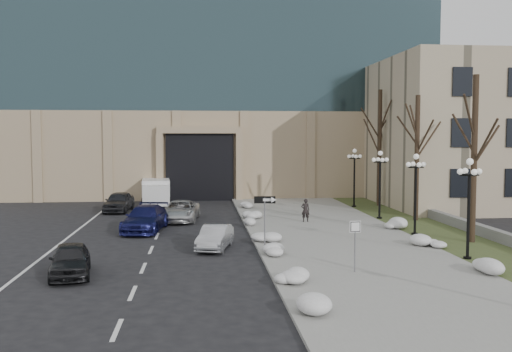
# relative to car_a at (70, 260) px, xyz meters

# --- Properties ---
(ground) EXTENTS (160.00, 160.00, 0.00)m
(ground) POSITION_rel_car_a_xyz_m (9.36, -4.92, -0.67)
(ground) COLOR black
(ground) RESTS_ON ground
(sidewalk) EXTENTS (9.00, 40.00, 0.12)m
(sidewalk) POSITION_rel_car_a_xyz_m (12.86, 9.08, -0.61)
(sidewalk) COLOR gray
(sidewalk) RESTS_ON ground
(curb) EXTENTS (0.30, 40.00, 0.14)m
(curb) POSITION_rel_car_a_xyz_m (8.36, 9.08, -0.60)
(curb) COLOR gray
(curb) RESTS_ON ground
(grass_strip) EXTENTS (4.00, 40.00, 0.10)m
(grass_strip) POSITION_rel_car_a_xyz_m (19.36, 9.08, -0.62)
(grass_strip) COLOR #3B4723
(grass_strip) RESTS_ON ground
(stone_wall) EXTENTS (0.50, 30.00, 0.70)m
(stone_wall) POSITION_rel_car_a_xyz_m (21.36, 11.08, -0.32)
(stone_wall) COLOR gray
(stone_wall) RESTS_ON ground
(office_tower) EXTENTS (40.00, 24.70, 36.00)m
(office_tower) POSITION_rel_car_a_xyz_m (7.35, 38.67, 17.82)
(office_tower) COLOR tan
(office_tower) RESTS_ON ground
(classical_building) EXTENTS (22.00, 18.12, 12.00)m
(classical_building) POSITION_rel_car_a_xyz_m (31.36, 23.06, 5.33)
(classical_building) COLOR tan
(classical_building) RESTS_ON ground
(car_a) EXTENTS (2.23, 4.15, 1.34)m
(car_a) POSITION_rel_car_a_xyz_m (0.00, 0.00, 0.00)
(car_a) COLOR black
(car_a) RESTS_ON ground
(car_b) EXTENTS (2.14, 3.92, 1.23)m
(car_b) POSITION_rel_car_a_xyz_m (6.11, 5.00, -0.06)
(car_b) COLOR #ACAFB4
(car_b) RESTS_ON ground
(car_c) EXTENTS (2.85, 5.52, 1.53)m
(car_c) POSITION_rel_car_a_xyz_m (2.04, 10.98, 0.10)
(car_c) COLOR navy
(car_c) RESTS_ON ground
(car_d) EXTENTS (2.78, 5.18, 1.38)m
(car_d) POSITION_rel_car_a_xyz_m (4.01, 14.93, 0.02)
(car_d) COLOR silver
(car_d) RESTS_ON ground
(car_e) EXTENTS (2.16, 4.62, 1.53)m
(car_e) POSITION_rel_car_a_xyz_m (-0.81, 20.19, 0.09)
(car_e) COLOR #2C2C30
(car_e) RESTS_ON ground
(pedestrian) EXTENTS (0.58, 0.40, 1.52)m
(pedestrian) POSITION_rel_car_a_xyz_m (12.28, 12.97, 0.21)
(pedestrian) COLOR black
(pedestrian) RESTS_ON sidewalk
(box_truck) EXTENTS (2.75, 6.67, 2.07)m
(box_truck) POSITION_rel_car_a_xyz_m (1.59, 25.48, 0.33)
(box_truck) COLOR silver
(box_truck) RESTS_ON ground
(one_way_sign) EXTENTS (1.07, 0.31, 2.88)m
(one_way_sign) POSITION_rel_car_a_xyz_m (8.63, 3.21, 1.71)
(one_way_sign) COLOR slate
(one_way_sign) RESTS_ON ground
(keep_sign) EXTENTS (0.49, 0.10, 2.26)m
(keep_sign) POSITION_rel_car_a_xyz_m (11.75, -0.98, 0.99)
(keep_sign) COLOR slate
(keep_sign) RESTS_ON ground
(snow_clump_a) EXTENTS (1.10, 1.60, 0.36)m
(snow_clump_a) POSITION_rel_car_a_xyz_m (8.96, -6.37, -0.37)
(snow_clump_a) COLOR white
(snow_clump_a) RESTS_ON sidewalk
(snow_clump_b) EXTENTS (1.10, 1.60, 0.36)m
(snow_clump_b) POSITION_rel_car_a_xyz_m (8.82, -2.42, -0.37)
(snow_clump_b) COLOR white
(snow_clump_b) RESTS_ON sidewalk
(snow_clump_c) EXTENTS (1.10, 1.60, 0.36)m
(snow_clump_c) POSITION_rel_car_a_xyz_m (8.76, 2.59, -0.37)
(snow_clump_c) COLOR white
(snow_clump_c) RESTS_ON sidewalk
(snow_clump_d) EXTENTS (1.10, 1.60, 0.36)m
(snow_clump_d) POSITION_rel_car_a_xyz_m (8.84, 6.28, -0.37)
(snow_clump_d) COLOR white
(snow_clump_d) RESTS_ON sidewalk
(snow_clump_e) EXTENTS (1.10, 1.60, 0.36)m
(snow_clump_e) POSITION_rel_car_a_xyz_m (8.83, 11.66, -0.37)
(snow_clump_e) COLOR white
(snow_clump_e) RESTS_ON sidewalk
(snow_clump_f) EXTENTS (1.10, 1.60, 0.36)m
(snow_clump_f) POSITION_rel_car_a_xyz_m (9.02, 15.02, -0.37)
(snow_clump_f) COLOR white
(snow_clump_f) RESTS_ON sidewalk
(snow_clump_g) EXTENTS (1.10, 1.60, 0.36)m
(snow_clump_g) POSITION_rel_car_a_xyz_m (8.82, 20.57, -0.37)
(snow_clump_g) COLOR white
(snow_clump_g) RESTS_ON sidewalk
(snow_clump_h) EXTENTS (1.10, 1.60, 0.36)m
(snow_clump_h) POSITION_rel_car_a_xyz_m (16.86, -1.45, -0.37)
(snow_clump_h) COLOR white
(snow_clump_h) RESTS_ON sidewalk
(snow_clump_i) EXTENTS (1.10, 1.60, 0.36)m
(snow_clump_i) POSITION_rel_car_a_xyz_m (16.99, 4.00, -0.37)
(snow_clump_i) COLOR white
(snow_clump_i) RESTS_ON sidewalk
(snow_clump_j) EXTENTS (1.10, 1.60, 0.36)m
(snow_clump_j) POSITION_rel_car_a_xyz_m (17.19, 9.53, -0.37)
(snow_clump_j) COLOR white
(snow_clump_j) RESTS_ON sidewalk
(lamppost_a) EXTENTS (1.18, 1.18, 4.76)m
(lamppost_a) POSITION_rel_car_a_xyz_m (17.66, 1.08, 2.40)
(lamppost_a) COLOR black
(lamppost_a) RESTS_ON ground
(lamppost_b) EXTENTS (1.18, 1.18, 4.76)m
(lamppost_b) POSITION_rel_car_a_xyz_m (17.66, 7.58, 2.40)
(lamppost_b) COLOR black
(lamppost_b) RESTS_ON ground
(lamppost_c) EXTENTS (1.18, 1.18, 4.76)m
(lamppost_c) POSITION_rel_car_a_xyz_m (17.66, 14.08, 2.40)
(lamppost_c) COLOR black
(lamppost_c) RESTS_ON ground
(lamppost_d) EXTENTS (1.18, 1.18, 4.76)m
(lamppost_d) POSITION_rel_car_a_xyz_m (17.66, 20.58, 2.40)
(lamppost_d) COLOR black
(lamppost_d) RESTS_ON ground
(tree_near) EXTENTS (3.20, 3.20, 9.00)m
(tree_near) POSITION_rel_car_a_xyz_m (19.86, 5.08, 5.16)
(tree_near) COLOR black
(tree_near) RESTS_ON ground
(tree_mid) EXTENTS (3.20, 3.20, 8.50)m
(tree_mid) POSITION_rel_car_a_xyz_m (19.86, 13.08, 4.83)
(tree_mid) COLOR black
(tree_mid) RESTS_ON ground
(tree_far) EXTENTS (3.20, 3.20, 9.50)m
(tree_far) POSITION_rel_car_a_xyz_m (19.86, 21.08, 5.48)
(tree_far) COLOR black
(tree_far) RESTS_ON ground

